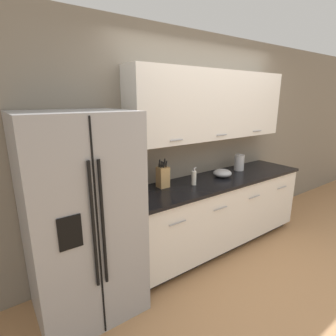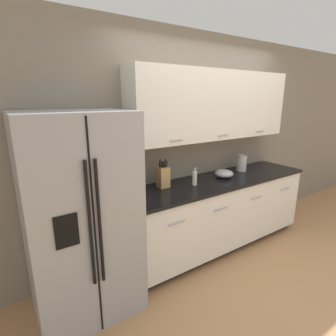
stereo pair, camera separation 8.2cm
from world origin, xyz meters
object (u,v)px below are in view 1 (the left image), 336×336
Objects in this scene: steel_canister at (239,163)px; knife_block at (163,177)px; mixing_bowl at (222,173)px; soap_dispenser at (194,178)px; wine_bottle at (138,181)px; refrigerator at (82,217)px.

knife_block is at bearing 178.96° from steel_canister.
steel_canister reaches higher than mixing_bowl.
soap_dispenser is at bearing -172.74° from steel_canister.
mixing_bowl is at bearing -5.08° from wine_bottle.
soap_dispenser is (0.64, -0.13, -0.05)m from wine_bottle.
wine_bottle is 1.42× the size of soap_dispenser.
knife_block is at bearing 11.22° from refrigerator.
steel_canister reaches higher than soap_dispenser.
soap_dispenser is 0.92m from steel_canister.
refrigerator reaches higher than knife_block.
knife_block reaches higher than mixing_bowl.
mixing_bowl is (1.78, 0.08, 0.07)m from refrigerator.
refrigerator is at bearing -175.63° from steel_canister.
soap_dispenser is 0.88× the size of mixing_bowl.
wine_bottle is 1.25× the size of steel_canister.
soap_dispenser is (0.33, -0.14, -0.04)m from knife_block.
knife_block is 0.83m from mixing_bowl.
steel_canister is (0.91, 0.12, 0.02)m from soap_dispenser.
mixing_bowl is (0.49, 0.03, -0.03)m from soap_dispenser.
steel_canister is 0.43m from mixing_bowl.
knife_block is at bearing 157.15° from soap_dispenser.
steel_canister is (1.55, -0.01, -0.02)m from wine_bottle.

